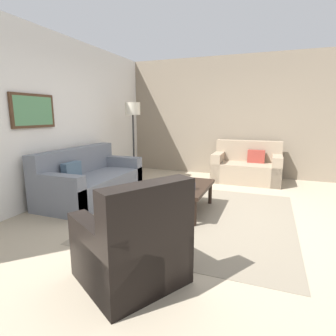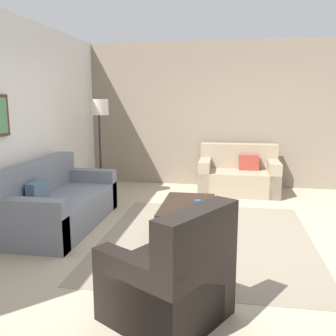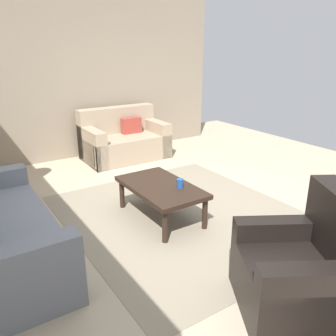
{
  "view_description": "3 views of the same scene",
  "coord_description": "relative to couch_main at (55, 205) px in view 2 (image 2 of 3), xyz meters",
  "views": [
    {
      "loc": [
        -3.68,
        -0.89,
        1.46
      ],
      "look_at": [
        0.25,
        0.61,
        0.63
      ],
      "focal_mm": 28.89,
      "sensor_mm": 36.0,
      "label": 1
    },
    {
      "loc": [
        -4.37,
        -0.24,
        1.71
      ],
      "look_at": [
        0.28,
        0.53,
        0.83
      ],
      "focal_mm": 39.46,
      "sensor_mm": 36.0,
      "label": 2
    },
    {
      "loc": [
        -3.0,
        2.2,
        1.92
      ],
      "look_at": [
        0.02,
        0.21,
        0.63
      ],
      "focal_mm": 37.06,
      "sensor_mm": 36.0,
      "label": 3
    }
  ],
  "objects": [
    {
      "name": "rear_partition",
      "position": [
        -0.16,
        0.52,
        1.1
      ],
      "size": [
        6.0,
        0.12,
        2.8
      ],
      "primitive_type": "cube",
      "color": "silver",
      "rests_on": "ground_plane"
    },
    {
      "name": "ground_plane",
      "position": [
        -0.16,
        -2.08,
        -0.3
      ],
      "size": [
        8.0,
        8.0,
        0.0
      ],
      "primitive_type": "plane",
      "color": "tan"
    },
    {
      "name": "cup",
      "position": [
        -0.23,
        -1.97,
        0.17
      ],
      "size": [
        0.08,
        0.08,
        0.1
      ],
      "primitive_type": "cylinder",
      "color": "#1E478C",
      "rests_on": "coffee_table"
    },
    {
      "name": "couch_main",
      "position": [
        0.0,
        0.0,
        0.0
      ],
      "size": [
        1.97,
        0.94,
        0.88
      ],
      "color": "slate",
      "rests_on": "ground_plane"
    },
    {
      "name": "couch_loveseat",
      "position": [
        2.3,
        -2.52,
        0.01
      ],
      "size": [
        0.87,
        1.43,
        0.88
      ],
      "color": "gray",
      "rests_on": "ground_plane"
    },
    {
      "name": "armchair_leather",
      "position": [
        -1.92,
        -1.93,
        0.01
      ],
      "size": [
        1.1,
        1.1,
        0.95
      ],
      "color": "black",
      "rests_on": "ground_plane"
    },
    {
      "name": "lamp_standing",
      "position": [
        1.42,
        -0.16,
        1.11
      ],
      "size": [
        0.32,
        0.32,
        1.71
      ],
      "color": "black",
      "rests_on": "ground_plane"
    },
    {
      "name": "area_rug",
      "position": [
        -0.16,
        -2.08,
        -0.29
      ],
      "size": [
        2.88,
        2.56,
        0.01
      ],
      "primitive_type": "cube",
      "color": "gray",
      "rests_on": "ground_plane"
    },
    {
      "name": "coffee_table",
      "position": [
        -0.05,
        -1.83,
        0.06
      ],
      "size": [
        1.1,
        0.64,
        0.41
      ],
      "color": "black",
      "rests_on": "ground_plane"
    },
    {
      "name": "stone_feature_panel",
      "position": [
        2.84,
        -2.08,
        1.1
      ],
      "size": [
        0.12,
        5.2,
        2.8
      ],
      "primitive_type": "cube",
      "color": "gray",
      "rests_on": "ground_plane"
    }
  ]
}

